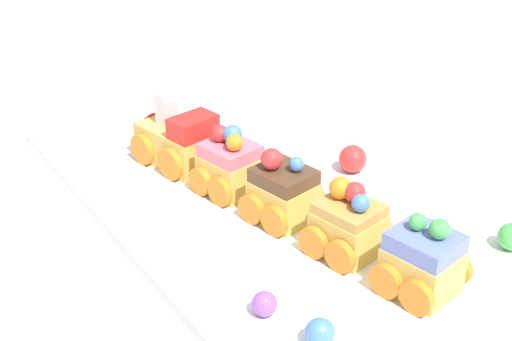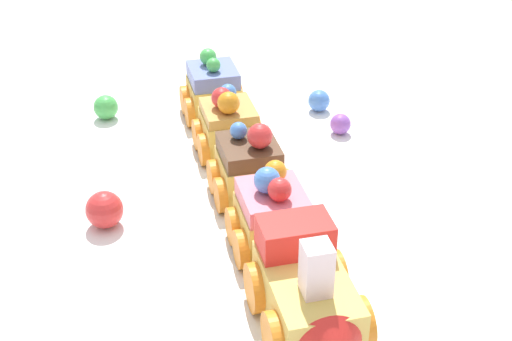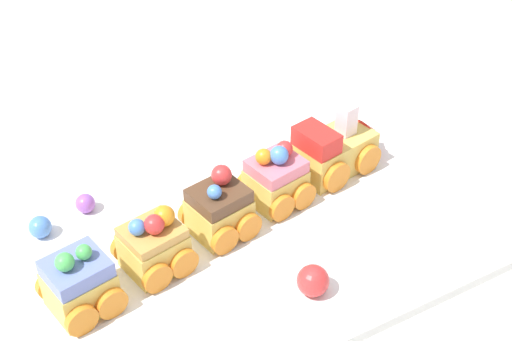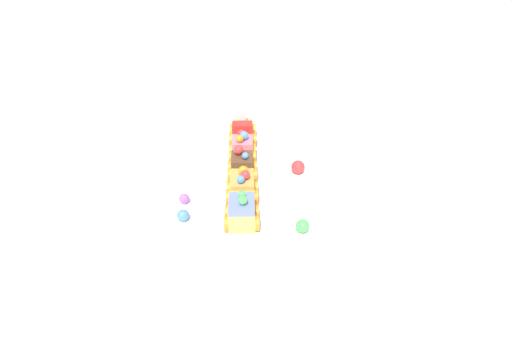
% 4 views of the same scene
% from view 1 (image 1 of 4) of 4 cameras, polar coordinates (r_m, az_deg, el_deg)
% --- Properties ---
extents(ground_plane, '(10.00, 10.00, 0.00)m').
position_cam_1_polar(ground_plane, '(0.74, 1.89, -3.27)').
color(ground_plane, beige).
extents(display_board, '(0.61, 0.33, 0.01)m').
position_cam_1_polar(display_board, '(0.74, 1.90, -2.87)').
color(display_board, white).
rests_on(display_board, ground_plane).
extents(cake_train_locomotive, '(0.12, 0.08, 0.08)m').
position_cam_1_polar(cake_train_locomotive, '(0.81, -6.64, 2.46)').
color(cake_train_locomotive, '#E0BC56').
rests_on(cake_train_locomotive, display_board).
extents(cake_car_strawberry, '(0.07, 0.07, 0.07)m').
position_cam_1_polar(cake_car_strawberry, '(0.74, -2.07, 0.34)').
color(cake_car_strawberry, '#E0BC56').
rests_on(cake_car_strawberry, display_board).
extents(cake_car_chocolate, '(0.07, 0.07, 0.07)m').
position_cam_1_polar(cake_car_chocolate, '(0.69, 2.18, -1.87)').
color(cake_car_chocolate, '#E0BC56').
rests_on(cake_car_chocolate, display_board).
extents(cake_car_caramel, '(0.07, 0.07, 0.07)m').
position_cam_1_polar(cake_car_caramel, '(0.65, 7.36, -4.41)').
color(cake_car_caramel, '#E0BC56').
rests_on(cake_car_caramel, display_board).
extents(cake_car_blueberry, '(0.07, 0.07, 0.07)m').
position_cam_1_polar(cake_car_blueberry, '(0.61, 13.19, -7.23)').
color(cake_car_blueberry, '#E0BC56').
rests_on(cake_car_blueberry, display_board).
extents(gumball_red, '(0.03, 0.03, 0.03)m').
position_cam_1_polar(gumball_red, '(0.79, 7.74, 0.93)').
color(gumball_red, red).
rests_on(gumball_red, display_board).
extents(gumball_blue, '(0.02, 0.02, 0.02)m').
position_cam_1_polar(gumball_blue, '(0.55, 5.14, -12.80)').
color(gumball_blue, '#4C84E0').
rests_on(gumball_blue, display_board).
extents(gumball_green, '(0.03, 0.03, 0.03)m').
position_cam_1_polar(gumball_green, '(0.69, 19.77, -5.00)').
color(gumball_green, '#4CBC56').
rests_on(gumball_green, display_board).
extents(gumball_purple, '(0.02, 0.02, 0.02)m').
position_cam_1_polar(gumball_purple, '(0.58, 0.68, -10.61)').
color(gumball_purple, '#9956C6').
rests_on(gumball_purple, display_board).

